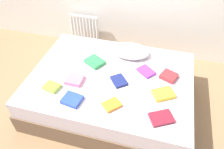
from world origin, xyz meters
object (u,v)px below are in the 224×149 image
Objects in this scene: pillow at (131,51)px; textbook_yellow at (163,94)px; radiator at (85,29)px; textbook_maroon at (161,118)px; textbook_blue at (72,100)px; textbook_orange at (112,105)px; textbook_green at (95,62)px; textbook_lime at (52,87)px; textbook_purple at (146,71)px; textbook_red at (169,76)px; bed at (111,90)px; textbook_navy at (119,81)px; textbook_pink at (75,80)px.

textbook_yellow is at bearing -51.95° from pillow.
radiator is at bearing 106.02° from textbook_yellow.
pillow reaches higher than textbook_maroon.
textbook_blue reaches higher than textbook_orange.
textbook_lime is at bearing -90.46° from textbook_green.
radiator reaches higher than textbook_purple.
textbook_yellow is 0.33m from textbook_maroon.
radiator is 1.91m from textbook_orange.
textbook_red reaches higher than textbook_purple.
textbook_red is (1.29, 0.53, 0.00)m from textbook_lime.
textbook_green reaches higher than textbook_yellow.
textbook_green is (-0.41, -0.31, -0.03)m from pillow.
textbook_red is (0.28, -0.02, 0.01)m from textbook_purple.
textbook_purple is 0.71m from textbook_maroon.
textbook_purple is at bearing 30.20° from textbook_green.
bed is 0.64m from textbook_blue.
textbook_red is at bearing 73.61° from textbook_navy.
textbook_navy is 0.38m from textbook_orange.
textbook_red is at bearing 1.06° from textbook_orange.
textbook_lime is (-0.30, 0.12, -0.00)m from textbook_blue.
textbook_purple is at bearing 19.88° from textbook_orange.
textbook_purple is at bearing 81.90° from textbook_maroon.
textbook_pink is 0.58m from textbook_orange.
textbook_red is at bearing -34.94° from radiator.
textbook_purple is at bearing -40.05° from radiator.
pillow is 2.45× the size of textbook_purple.
bed is at bearing 27.25° from textbook_pink.
textbook_lime is (-1.25, -0.22, -0.00)m from textbook_yellow.
textbook_lime is at bearing 159.06° from textbook_yellow.
textbook_maroon is 1.28× the size of textbook_orange.
textbook_green reaches higher than textbook_maroon.
textbook_orange is at bearing -25.10° from textbook_pink.
textbook_navy is at bearing 35.04° from textbook_lime.
textbook_lime reaches higher than bed.
textbook_red is (1.49, -1.04, 0.18)m from radiator.
textbook_yellow is at bearing -42.92° from radiator.
textbook_red is (0.04, 0.31, 0.00)m from textbook_yellow.
textbook_orange is (-0.01, -0.94, -0.04)m from pillow.
textbook_purple is 0.38m from textbook_navy.
pillow reaches higher than textbook_navy.
radiator is at bearing 143.27° from pillow.
pillow is at bearing 171.59° from textbook_red.
pillow is at bearing -36.73° from radiator.
textbook_lime reaches higher than textbook_navy.
textbook_green is at bearing 71.25° from textbook_lime.
pillow is 2.78× the size of textbook_red.
textbook_red reaches higher than textbook_blue.
textbook_green is (-0.27, 0.18, 0.28)m from bed.
textbook_pink is at bearing -138.42° from textbook_red.
textbook_maroon is at bearing -36.15° from bed.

